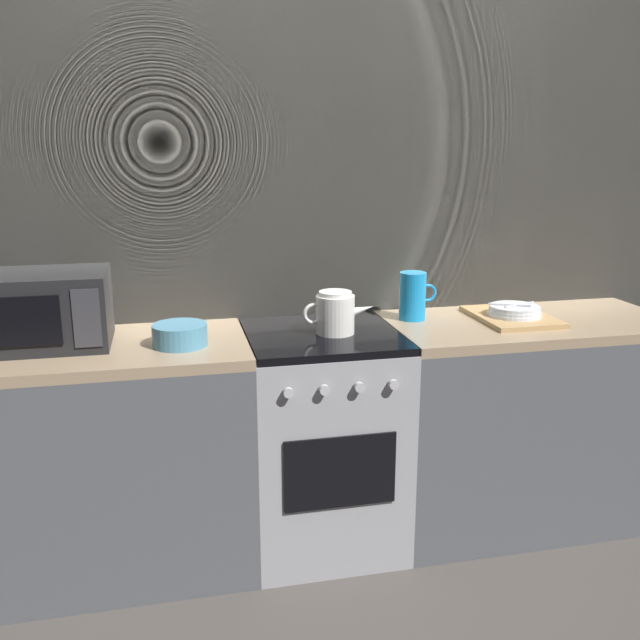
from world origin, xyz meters
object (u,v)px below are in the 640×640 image
mixing_bowl (180,335)px  kettle (335,313)px  dish_pile (513,314)px  stove_unit (322,439)px  microwave (43,309)px  pitcher (413,296)px

mixing_bowl → kettle: bearing=3.6°
kettle → dish_pile: kettle is taller
stove_unit → mixing_bowl: bearing=-173.7°
stove_unit → mixing_bowl: (-0.55, -0.06, 0.49)m
microwave → dish_pile: size_ratio=1.15×
mixing_bowl → pitcher: size_ratio=1.00×
microwave → pitcher: 1.44m
pitcher → stove_unit: bearing=-164.0°
stove_unit → mixing_bowl: mixing_bowl is taller
microwave → pitcher: (1.44, 0.07, -0.03)m
kettle → mixing_bowl: kettle is taller
kettle → pitcher: bearing=21.1°
dish_pile → pitcher: bearing=166.6°
stove_unit → pitcher: bearing=16.0°
mixing_bowl → dish_pile: size_ratio=0.50×
microwave → kettle: (1.07, -0.07, -0.05)m
stove_unit → kettle: size_ratio=3.16×
pitcher → dish_pile: 0.43m
pitcher → mixing_bowl: bearing=-169.4°
stove_unit → kettle: (0.05, -0.02, 0.53)m
kettle → mixing_bowl: 0.60m
stove_unit → pitcher: pitcher is taller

